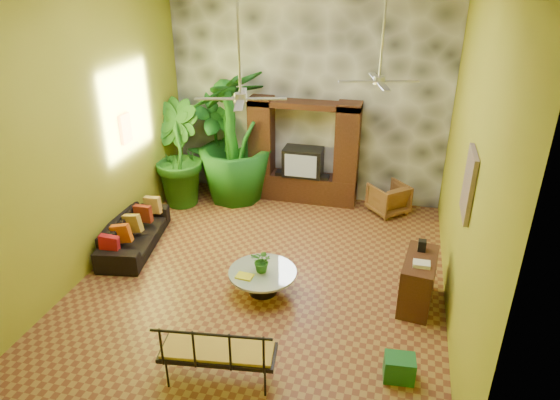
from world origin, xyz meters
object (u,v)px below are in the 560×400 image
(sofa, at_px, (134,233))
(ceiling_fan_back, at_px, (380,67))
(wicker_armchair, at_px, (388,198))
(green_bin, at_px, (399,368))
(side_console, at_px, (418,281))
(tall_plant_a, at_px, (217,144))
(tall_plant_c, at_px, (234,137))
(ceiling_fan_front, at_px, (240,83))
(entertainment_center, at_px, (303,160))
(coffee_table, at_px, (263,279))
(iron_bench, at_px, (216,351))
(tall_plant_b, at_px, (176,154))

(sofa, bearing_deg, ceiling_fan_back, -87.90)
(sofa, height_order, wicker_armchair, wicker_armchair)
(green_bin, bearing_deg, side_console, 83.19)
(tall_plant_a, bearing_deg, side_console, -36.16)
(wicker_armchair, bearing_deg, sofa, -11.65)
(tall_plant_c, bearing_deg, ceiling_fan_back, -27.87)
(ceiling_fan_front, relative_size, wicker_armchair, 2.57)
(tall_plant_a, height_order, side_console, tall_plant_a)
(sofa, bearing_deg, entertainment_center, -52.89)
(entertainment_center, bearing_deg, wicker_armchair, -5.65)
(tall_plant_a, bearing_deg, sofa, -102.65)
(coffee_table, bearing_deg, green_bin, -31.61)
(iron_bench, xyz_separation_m, green_bin, (2.25, 0.67, -0.37))
(entertainment_center, height_order, tall_plant_c, tall_plant_c)
(wicker_armchair, relative_size, tall_plant_a, 0.32)
(sofa, xyz_separation_m, wicker_armchair, (4.57, 2.64, 0.03))
(tall_plant_b, bearing_deg, coffee_table, -45.62)
(tall_plant_a, distance_m, tall_plant_b, 1.04)
(ceiling_fan_front, height_order, tall_plant_b, ceiling_fan_front)
(sofa, height_order, side_console, side_console)
(tall_plant_c, bearing_deg, green_bin, -50.82)
(ceiling_fan_back, bearing_deg, entertainment_center, 129.57)
(sofa, xyz_separation_m, tall_plant_c, (1.16, 2.53, 1.16))
(iron_bench, bearing_deg, entertainment_center, 83.20)
(tall_plant_c, xyz_separation_m, green_bin, (3.83, -4.70, -1.29))
(entertainment_center, distance_m, coffee_table, 3.69)
(sofa, relative_size, tall_plant_b, 0.89)
(tall_plant_c, distance_m, side_console, 5.14)
(tall_plant_b, distance_m, iron_bench, 5.61)
(tall_plant_c, xyz_separation_m, coffee_table, (1.59, -3.32, -1.20))
(tall_plant_a, distance_m, green_bin, 6.70)
(sofa, distance_m, wicker_armchair, 5.27)
(sofa, xyz_separation_m, tall_plant_b, (0.00, 2.02, 0.85))
(tall_plant_b, bearing_deg, iron_bench, -60.63)
(ceiling_fan_back, height_order, tall_plant_a, ceiling_fan_back)
(ceiling_fan_front, bearing_deg, ceiling_fan_back, 41.63)
(tall_plant_c, relative_size, side_console, 2.82)
(sofa, bearing_deg, iron_bench, -145.85)
(sofa, relative_size, tall_plant_c, 0.70)
(entertainment_center, xyz_separation_m, tall_plant_c, (-1.49, -0.30, 0.49))
(sofa, bearing_deg, tall_plant_a, -22.41)
(coffee_table, bearing_deg, sofa, 163.92)
(ceiling_fan_front, height_order, side_console, ceiling_fan_front)
(ceiling_fan_front, distance_m, sofa, 4.02)
(coffee_table, bearing_deg, ceiling_fan_front, 164.20)
(side_console, bearing_deg, sofa, -178.36)
(entertainment_center, xyz_separation_m, side_console, (2.54, -3.31, -0.55))
(green_bin, bearing_deg, tall_plant_a, 130.94)
(tall_plant_b, height_order, coffee_table, tall_plant_b)
(tall_plant_c, relative_size, iron_bench, 1.91)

